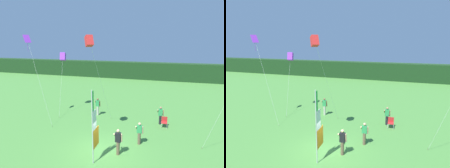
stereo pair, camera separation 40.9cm
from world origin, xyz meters
The scene contains 11 objects.
ground_plane centered at (0.00, 0.00, 0.00)m, with size 120.00×120.00×0.00m, color #478438.
distant_treeline centered at (0.00, 26.80, 1.62)m, with size 80.00×2.40×3.23m, color #193819.
banner_flag centered at (-0.10, -0.93, 2.19)m, with size 0.06×1.03×4.56m.
person_near_banner centered at (3.50, 5.73, 0.86)m, with size 0.55×0.48×1.62m.
person_mid_field centered at (1.10, 0.09, 0.94)m, with size 0.55×0.48×1.76m.
person_far_left centered at (2.22, 1.77, 0.88)m, with size 0.55×0.48×1.65m.
person_far_right centered at (-2.58, 6.24, 0.93)m, with size 0.55×0.48×1.74m.
folding_chair centered at (3.87, 5.22, 0.51)m, with size 0.51×0.51×0.89m.
kite_red_box_1 centered at (-1.46, 1.83, 7.20)m, with size 0.83×4.40×7.65m.
kite_purple_diamond_2 centered at (-7.76, 3.41, 6.92)m, with size 2.82×1.23×7.77m.
kite_purple_box_3 centered at (-6.44, 6.69, 5.68)m, with size 0.84×2.55×6.14m.
Camera 1 is at (3.89, -10.88, 7.19)m, focal length 31.03 mm.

